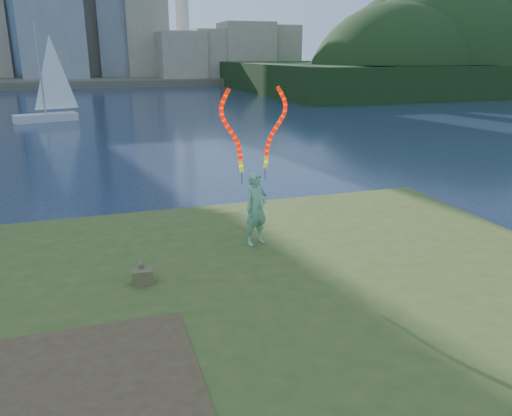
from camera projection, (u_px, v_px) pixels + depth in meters
name	position (u px, v px, depth m)	size (l,w,h in m)	color
ground	(195.00, 305.00, 11.33)	(320.00, 320.00, 0.00)	#18243C
grassy_knoll	(219.00, 346.00, 9.15)	(20.00, 18.00, 0.80)	#3C4C1B
dirt_patch	(91.00, 376.00, 7.54)	(3.20, 3.00, 0.02)	#47331E
far_shore	(100.00, 79.00, 97.44)	(320.00, 40.00, 1.20)	#474234
wooded_hill	(476.00, 86.00, 83.23)	(78.00, 50.00, 63.00)	black
woman_with_ribbons	(256.00, 191.00, 12.40)	(2.00, 0.87, 4.22)	#127D39
canvas_bag	(143.00, 276.00, 10.55)	(0.45, 0.51, 0.41)	brown
sailboat	(48.00, 105.00, 41.24)	(5.23, 2.91, 7.91)	beige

